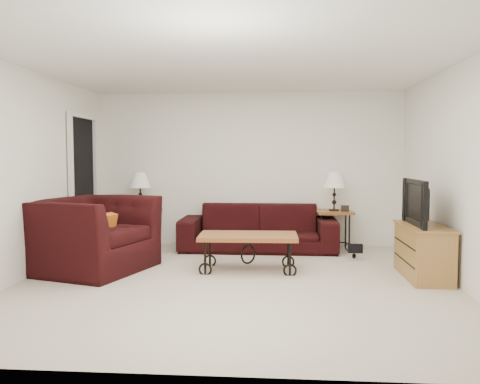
{
  "coord_description": "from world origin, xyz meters",
  "views": [
    {
      "loc": [
        0.49,
        -5.67,
        1.45
      ],
      "look_at": [
        0.0,
        0.7,
        1.0
      ],
      "focal_mm": 37.19,
      "sensor_mm": 36.0,
      "label": 1
    }
  ],
  "objects_px": {
    "side_table_left": "(141,228)",
    "lamp_left": "(140,191)",
    "sofa": "(258,227)",
    "tv_stand": "(423,252)",
    "side_table_right": "(334,230)",
    "backpack": "(354,245)",
    "lamp_right": "(334,191)",
    "armchair": "(92,234)",
    "television": "(423,202)",
    "coffee_table": "(248,252)"
  },
  "relations": [
    {
      "from": "sofa",
      "to": "side_table_left",
      "type": "relative_size",
      "value": 4.03
    },
    {
      "from": "coffee_table",
      "to": "armchair",
      "type": "bearing_deg",
      "value": -175.58
    },
    {
      "from": "lamp_right",
      "to": "television",
      "type": "xyz_separation_m",
      "value": [
        0.84,
        -1.83,
        -0.0
      ]
    },
    {
      "from": "sofa",
      "to": "coffee_table",
      "type": "xyz_separation_m",
      "value": [
        -0.07,
        -1.42,
        -0.12
      ]
    },
    {
      "from": "side_table_left",
      "to": "coffee_table",
      "type": "xyz_separation_m",
      "value": [
        1.85,
        -1.6,
        -0.07
      ]
    },
    {
      "from": "television",
      "to": "armchair",
      "type": "bearing_deg",
      "value": -91.06
    },
    {
      "from": "sofa",
      "to": "backpack",
      "type": "distance_m",
      "value": 1.51
    },
    {
      "from": "lamp_right",
      "to": "television",
      "type": "height_order",
      "value": "lamp_right"
    },
    {
      "from": "lamp_right",
      "to": "coffee_table",
      "type": "relative_size",
      "value": 0.49
    },
    {
      "from": "side_table_right",
      "to": "coffee_table",
      "type": "bearing_deg",
      "value": -128.18
    },
    {
      "from": "coffee_table",
      "to": "lamp_right",
      "type": "bearing_deg",
      "value": 51.82
    },
    {
      "from": "lamp_left",
      "to": "coffee_table",
      "type": "xyz_separation_m",
      "value": [
        1.85,
        -1.6,
        -0.67
      ]
    },
    {
      "from": "coffee_table",
      "to": "backpack",
      "type": "distance_m",
      "value": 1.7
    },
    {
      "from": "armchair",
      "to": "television",
      "type": "relative_size",
      "value": 1.5
    },
    {
      "from": "side_table_left",
      "to": "television",
      "type": "xyz_separation_m",
      "value": [
        3.95,
        -1.83,
        0.61
      ]
    },
    {
      "from": "lamp_left",
      "to": "lamp_right",
      "type": "xyz_separation_m",
      "value": [
        3.11,
        -0.0,
        0.01
      ]
    },
    {
      "from": "television",
      "to": "backpack",
      "type": "distance_m",
      "value": 1.44
    },
    {
      "from": "sofa",
      "to": "tv_stand",
      "type": "relative_size",
      "value": 2.28
    },
    {
      "from": "backpack",
      "to": "armchair",
      "type": "bearing_deg",
      "value": -176.21
    },
    {
      "from": "side_table_right",
      "to": "side_table_left",
      "type": "bearing_deg",
      "value": 180.0
    },
    {
      "from": "lamp_right",
      "to": "tv_stand",
      "type": "xyz_separation_m",
      "value": [
        0.86,
        -1.83,
        -0.6
      ]
    },
    {
      "from": "side_table_right",
      "to": "lamp_left",
      "type": "xyz_separation_m",
      "value": [
        -3.11,
        0.0,
        0.59
      ]
    },
    {
      "from": "side_table_right",
      "to": "coffee_table",
      "type": "xyz_separation_m",
      "value": [
        -1.26,
        -1.6,
        -0.07
      ]
    },
    {
      "from": "television",
      "to": "lamp_right",
      "type": "bearing_deg",
      "value": -155.34
    },
    {
      "from": "side_table_left",
      "to": "television",
      "type": "bearing_deg",
      "value": -24.85
    },
    {
      "from": "side_table_left",
      "to": "lamp_left",
      "type": "distance_m",
      "value": 0.6
    },
    {
      "from": "side_table_left",
      "to": "lamp_left",
      "type": "height_order",
      "value": "lamp_left"
    },
    {
      "from": "side_table_left",
      "to": "lamp_left",
      "type": "relative_size",
      "value": 1.0
    },
    {
      "from": "side_table_right",
      "to": "backpack",
      "type": "height_order",
      "value": "side_table_right"
    },
    {
      "from": "sofa",
      "to": "television",
      "type": "distance_m",
      "value": 2.67
    },
    {
      "from": "armchair",
      "to": "tv_stand",
      "type": "xyz_separation_m",
      "value": [
        4.11,
        -0.08,
        -0.15
      ]
    },
    {
      "from": "side_table_left",
      "to": "tv_stand",
      "type": "distance_m",
      "value": 4.37
    },
    {
      "from": "coffee_table",
      "to": "backpack",
      "type": "bearing_deg",
      "value": 30.31
    },
    {
      "from": "armchair",
      "to": "backpack",
      "type": "distance_m",
      "value": 3.61
    },
    {
      "from": "side_table_right",
      "to": "tv_stand",
      "type": "distance_m",
      "value": 2.02
    },
    {
      "from": "tv_stand",
      "to": "lamp_left",
      "type": "bearing_deg",
      "value": 155.26
    },
    {
      "from": "armchair",
      "to": "tv_stand",
      "type": "height_order",
      "value": "armchair"
    },
    {
      "from": "television",
      "to": "lamp_left",
      "type": "bearing_deg",
      "value": -114.85
    },
    {
      "from": "tv_stand",
      "to": "backpack",
      "type": "height_order",
      "value": "tv_stand"
    },
    {
      "from": "sofa",
      "to": "tv_stand",
      "type": "bearing_deg",
      "value": -38.83
    },
    {
      "from": "side_table_right",
      "to": "coffee_table",
      "type": "distance_m",
      "value": 2.04
    },
    {
      "from": "television",
      "to": "side_table_left",
      "type": "bearing_deg",
      "value": -114.85
    },
    {
      "from": "side_table_right",
      "to": "armchair",
      "type": "relative_size",
      "value": 0.43
    },
    {
      "from": "tv_stand",
      "to": "television",
      "type": "distance_m",
      "value": 0.59
    },
    {
      "from": "side_table_right",
      "to": "lamp_right",
      "type": "xyz_separation_m",
      "value": [
        0.0,
        0.0,
        0.61
      ]
    },
    {
      "from": "television",
      "to": "side_table_right",
      "type": "bearing_deg",
      "value": -155.34
    },
    {
      "from": "side_table_left",
      "to": "lamp_left",
      "type": "bearing_deg",
      "value": 0.0
    },
    {
      "from": "side_table_left",
      "to": "side_table_right",
      "type": "bearing_deg",
      "value": -0.0
    },
    {
      "from": "lamp_left",
      "to": "tv_stand",
      "type": "height_order",
      "value": "lamp_left"
    },
    {
      "from": "lamp_right",
      "to": "side_table_left",
      "type": "bearing_deg",
      "value": 180.0
    }
  ]
}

